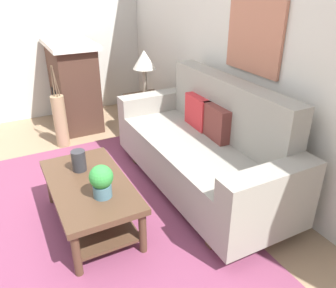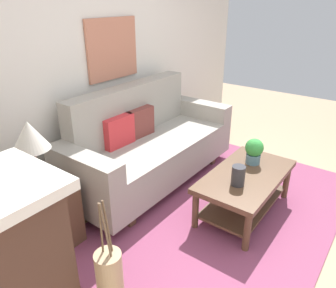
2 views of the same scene
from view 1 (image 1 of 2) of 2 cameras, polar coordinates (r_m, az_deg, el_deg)
The scene contains 18 objects.
ground_plane at distance 3.13m, azimuth -19.37°, elevation -13.49°, with size 9.41×9.41×0.00m, color #9E7F60.
wall_back at distance 3.34m, azimuth 14.54°, elevation 15.61°, with size 5.41×0.10×2.70m, color silver.
wall_left at distance 5.29m, azimuth -21.50°, elevation 18.43°, with size 0.10×5.00×2.70m, color silver.
area_rug at distance 3.19m, azimuth -10.42°, elevation -11.25°, with size 2.94×1.92×0.01m, color #843D5B.
couch at distance 3.29m, azimuth 6.04°, elevation -0.83°, with size 2.11×0.84×1.08m.
throw_pillow_crimson at distance 3.50m, azimuth 5.08°, elevation 5.41°, with size 0.36×0.12×0.32m, color red.
throw_pillow_maroon at distance 3.26m, azimuth 8.12°, elevation 3.55°, with size 0.36×0.12×0.32m, color brown.
coffee_table at distance 2.90m, azimuth -12.84°, elevation -8.18°, with size 1.10×0.60×0.43m.
tabletop_vase at distance 2.99m, azimuth -14.67°, elevation -2.71°, with size 0.12×0.12×0.18m, color #2D2D33.
potted_plant_tabletop at distance 2.58m, azimuth -11.05°, elevation -5.97°, with size 0.18×0.18×0.26m.
side_table at distance 4.44m, azimuth -3.72°, elevation 4.55°, with size 0.44×0.44×0.56m, color #513826.
table_lamp at distance 4.23m, azimuth -4.00°, elevation 13.57°, with size 0.28×0.28×0.57m.
fireplace at distance 4.90m, azimuth -15.50°, elevation 9.55°, with size 1.02×0.58×1.16m.
floor_vase at distance 4.37m, azimuth -17.54°, elevation 3.61°, with size 0.16×0.16×0.65m, color tan.
floor_vase_branch_a at distance 4.20m, azimuth -18.42°, elevation 9.86°, with size 0.01×0.01×0.36m, color brown.
floor_vase_branch_b at distance 4.23m, azimuth -18.27°, elevation 10.00°, with size 0.01×0.01×0.36m, color brown.
floor_vase_branch_c at distance 4.22m, azimuth -18.73°, elevation 9.91°, with size 0.01×0.01×0.36m, color brown.
framed_painting at distance 3.26m, azimuth 14.16°, elevation 17.00°, with size 0.70×0.03×0.63m, color #B77056.
Camera 1 is at (2.46, -0.14, 1.93)m, focal length 36.49 mm.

